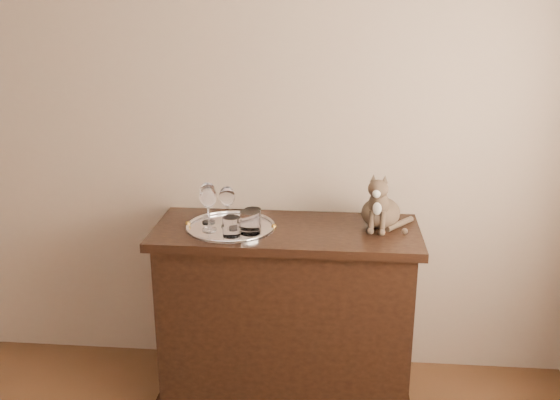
% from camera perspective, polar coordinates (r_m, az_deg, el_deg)
% --- Properties ---
extents(wall_back, '(4.00, 0.10, 2.70)m').
position_cam_1_polar(wall_back, '(3.08, -10.22, 8.57)').
color(wall_back, tan).
rests_on(wall_back, ground).
extents(sideboard, '(1.20, 0.50, 0.85)m').
position_cam_1_polar(sideboard, '(2.98, 0.55, -10.27)').
color(sideboard, black).
rests_on(sideboard, ground).
extents(tray, '(0.40, 0.40, 0.01)m').
position_cam_1_polar(tray, '(2.81, -4.52, -2.57)').
color(tray, white).
rests_on(tray, sideboard).
extents(wine_glass_a, '(0.07, 0.07, 0.19)m').
position_cam_1_polar(wine_glass_a, '(2.85, -6.60, -0.24)').
color(wine_glass_a, silver).
rests_on(wine_glass_a, tray).
extents(wine_glass_c, '(0.08, 0.08, 0.20)m').
position_cam_1_polar(wine_glass_c, '(2.75, -6.55, -0.77)').
color(wine_glass_c, white).
rests_on(wine_glass_c, tray).
extents(wine_glass_d, '(0.07, 0.07, 0.19)m').
position_cam_1_polar(wine_glass_d, '(2.79, -4.83, -0.62)').
color(wine_glass_d, silver).
rests_on(wine_glass_d, tray).
extents(tumbler_a, '(0.09, 0.09, 0.10)m').
position_cam_1_polar(tumbler_a, '(2.72, -2.75, -2.07)').
color(tumbler_a, silver).
rests_on(tumbler_a, tray).
extents(tumbler_b, '(0.08, 0.08, 0.09)m').
position_cam_1_polar(tumbler_b, '(2.69, -4.47, -2.44)').
color(tumbler_b, silver).
rests_on(tumbler_b, tray).
extents(tumbler_c, '(0.07, 0.07, 0.08)m').
position_cam_1_polar(tumbler_c, '(2.80, -2.50, -1.64)').
color(tumbler_c, white).
rests_on(tumbler_c, tray).
extents(cat, '(0.32, 0.30, 0.27)m').
position_cam_1_polar(cat, '(2.83, 9.25, 0.13)').
color(cat, '#4A3E2C').
rests_on(cat, sideboard).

